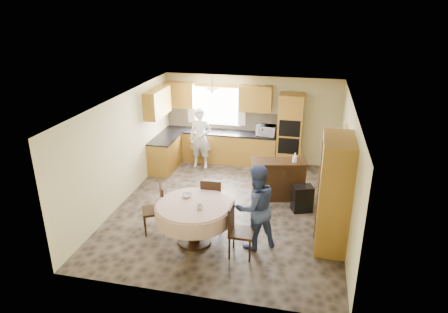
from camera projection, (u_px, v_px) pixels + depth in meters
floor at (229, 207)px, 9.20m from camera, size 5.00×6.00×0.01m
ceiling at (229, 101)px, 8.28m from camera, size 5.00×6.00×0.01m
wall_back at (251, 119)px, 11.46m from camera, size 5.00×0.02×2.50m
wall_front at (188, 229)px, 6.02m from camera, size 5.00×0.02×2.50m
wall_left at (124, 148)px, 9.25m from camera, size 0.02×6.00×2.50m
wall_right at (347, 167)px, 8.23m from camera, size 0.02×6.00×2.50m
window at (217, 106)px, 11.52m from camera, size 1.40×0.03×1.10m
curtain_left at (191, 103)px, 11.61m from camera, size 0.22×0.02×1.15m
curtain_right at (242, 106)px, 11.30m from camera, size 0.22×0.02×1.15m
base_cab_back at (220, 147)px, 11.66m from camera, size 3.30×0.60×0.88m
counter_back at (220, 132)px, 11.49m from camera, size 3.30×0.64×0.04m
base_cab_left at (165, 154)px, 11.12m from camera, size 0.60×1.20×0.88m
counter_left at (164, 139)px, 10.95m from camera, size 0.64×1.20×0.04m
backsplash at (222, 120)px, 11.65m from camera, size 3.30×0.02×0.55m
wall_cab_left at (180, 95)px, 11.48m from camera, size 0.85×0.33×0.72m
wall_cab_right at (256, 99)px, 11.04m from camera, size 0.90×0.33×0.72m
wall_cab_side at (157, 103)px, 10.60m from camera, size 0.33×1.20×0.72m
oven_tower at (290, 132)px, 11.02m from camera, size 0.66×0.62×2.12m
oven_upper at (290, 129)px, 10.66m from camera, size 0.56×0.01×0.45m
oven_lower at (288, 146)px, 10.85m from camera, size 0.56×0.01×0.45m
pendant at (212, 92)px, 10.89m from camera, size 0.36×0.36×0.18m
sideboard at (278, 181)px, 9.48m from camera, size 1.35×0.79×0.91m
space_heater at (302, 199)px, 8.97m from camera, size 0.52×0.44×0.60m
cupboard at (334, 193)px, 7.49m from camera, size 0.57×1.14×2.18m
dining_table at (194, 212)px, 7.66m from camera, size 1.49×1.49×0.85m
chair_left at (157, 206)px, 8.12m from camera, size 0.58×0.58×1.00m
chair_back at (212, 199)px, 8.36m from camera, size 0.47×0.47×1.05m
chair_right at (237, 228)px, 7.33m from camera, size 0.45×0.45×1.02m
framed_picture at (346, 136)px, 8.80m from camera, size 0.06×0.53×0.44m
microwave at (266, 130)px, 11.11m from camera, size 0.55×0.39×0.29m
person_sink at (200, 138)px, 11.14m from camera, size 0.63×0.43×1.71m
person_dining at (255, 207)px, 7.47m from camera, size 1.04×0.99×1.70m
bowl_sideboard at (269, 161)px, 9.36m from camera, size 0.29×0.29×0.06m
bottle_sideboard at (295, 159)px, 9.19m from camera, size 0.13×0.13×0.28m
cup_table at (200, 207)px, 7.38m from camera, size 0.14×0.14×0.09m
bowl_table at (187, 196)px, 7.84m from camera, size 0.26×0.26×0.06m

